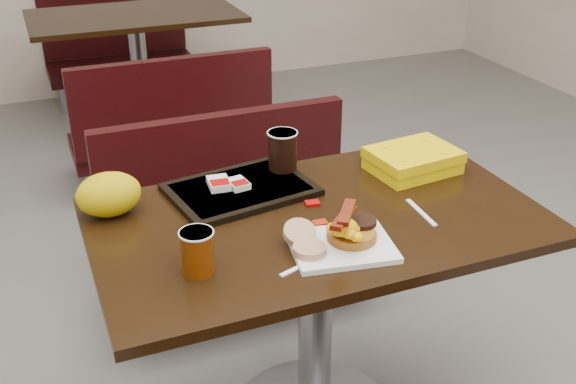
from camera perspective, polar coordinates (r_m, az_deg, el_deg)
name	(u,v)px	position (r m, az deg, el deg)	size (l,w,h in m)	color
table_near	(315,328)	(2.06, 2.28, -11.15)	(1.20, 0.70, 0.75)	black
bench_near_n	(240,222)	(2.61, -4.00, -2.52)	(1.00, 0.46, 0.72)	black
table_far	(140,76)	(4.31, -12.12, 9.40)	(1.20, 0.70, 0.75)	black
bench_far_s	(167,117)	(3.67, -9.97, 6.17)	(1.00, 0.46, 0.72)	black
bench_far_n	(121,49)	(4.98, -13.69, 11.44)	(1.00, 0.46, 0.72)	black
platter	(342,246)	(1.71, 4.48, -4.52)	(0.25, 0.19, 0.01)	white
pancake_stack	(352,234)	(1.72, 5.31, -3.49)	(0.13, 0.13, 0.03)	#966A19
sausage_patty	(361,221)	(1.74, 6.10, -2.43)	(0.08, 0.08, 0.01)	black
scrambled_eggs	(348,229)	(1.67, 4.96, -3.06)	(0.09, 0.08, 0.05)	#FFD805
bacon_strips	(344,217)	(1.66, 4.66, -2.04)	(0.15, 0.07, 0.01)	#3F0904
muffin_bottom	(309,249)	(1.66, 1.79, -4.77)	(0.08, 0.08, 0.02)	tan
muffin_top	(300,233)	(1.70, 0.98, -3.40)	(0.08, 0.08, 0.02)	tan
coffee_cup_near	(197,252)	(1.61, -7.51, -4.95)	(0.08, 0.08, 0.11)	#8F3E05
fork	(296,269)	(1.63, 0.63, -6.37)	(0.13, 0.02, 0.00)	white
knife	(421,212)	(1.90, 10.97, -1.66)	(0.15, 0.01, 0.00)	white
condiment_syrup	(320,223)	(1.81, 2.68, -2.61)	(0.04, 0.03, 0.01)	#B72007
condiment_ketchup	(312,203)	(1.90, 2.04, -0.95)	(0.04, 0.03, 0.01)	#8C0504
tray	(241,190)	(1.97, -3.95, 0.21)	(0.39, 0.28, 0.02)	black
hashbrown_sleeve_left	(219,183)	(1.97, -5.75, 0.72)	(0.06, 0.08, 0.02)	silver
hashbrown_sleeve_right	(238,184)	(1.96, -4.17, 0.68)	(0.05, 0.07, 0.02)	silver
coffee_cup_far	(283,151)	(2.05, -0.46, 3.46)	(0.09, 0.09, 0.12)	black
clamshell	(413,160)	(2.12, 10.32, 2.60)	(0.25, 0.19, 0.07)	#E2B803
paper_bag	(109,194)	(1.89, -14.63, -0.19)	(0.17, 0.13, 0.12)	#CEBB06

